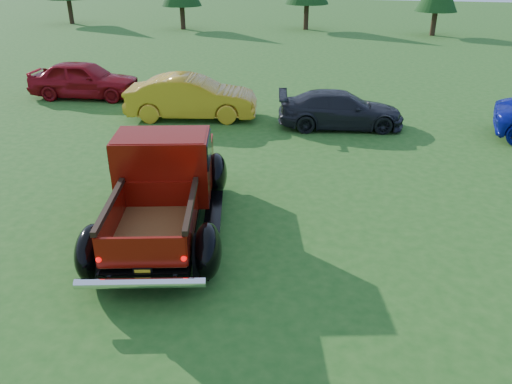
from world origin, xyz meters
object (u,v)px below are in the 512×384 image
at_px(pickup_truck, 165,181).
at_px(show_car_grey, 341,110).
at_px(show_car_yellow, 192,97).
at_px(show_car_red, 84,79).

bearing_deg(pickup_truck, show_car_grey, 52.69).
relative_size(pickup_truck, show_car_yellow, 1.25).
distance_m(pickup_truck, show_car_grey, 7.83).
height_order(pickup_truck, show_car_grey, pickup_truck).
relative_size(show_car_red, show_car_grey, 1.04).
height_order(pickup_truck, show_car_red, pickup_truck).
bearing_deg(show_car_red, show_car_grey, -105.13).
height_order(pickup_truck, show_car_yellow, pickup_truck).
relative_size(pickup_truck, show_car_red, 1.31).
bearing_deg(show_car_grey, show_car_red, 70.61).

